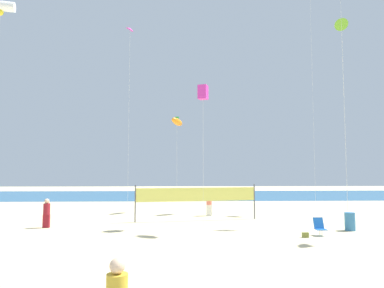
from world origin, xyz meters
name	(u,v)px	position (x,y,z in m)	size (l,w,h in m)	color
ground_plane	(207,248)	(0.00, 0.00, 0.00)	(120.00, 120.00, 0.00)	beige
ocean_band	(188,195)	(0.00, 33.15, 0.00)	(120.00, 20.00, 0.01)	#28608C
beachgoer_coral_shirt	(209,203)	(1.05, 10.91, 0.95)	(0.41, 0.41, 1.78)	white
beachgoer_maroon_shirt	(47,212)	(-8.94, 5.80, 0.90)	(0.39, 0.39, 1.68)	maroon
folding_beach_chair	(320,226)	(6.07, 2.82, 0.47)	(0.52, 0.65, 0.89)	#1959B2
trash_barrel	(350,222)	(8.33, 4.16, 0.50)	(0.57, 0.57, 0.99)	teal
volleyball_net	(197,196)	(0.01, 8.44, 1.64)	(8.14, 1.40, 2.40)	#4C4C51
beach_handbag	(305,235)	(5.11, 2.25, 0.12)	(0.31, 0.16, 0.25)	olive
kite_white_tube	(1,7)	(-12.55, 6.68, 13.71)	(1.77, 0.98, 14.08)	silver
kite_magenta_diamond	(130,33)	(-5.10, 12.08, 14.31)	(0.67, 0.68, 14.82)	silver
kite_magenta_box	(203,93)	(0.27, 5.91, 8.11)	(0.70, 0.70, 8.56)	silver
kite_orange_inflatable	(177,122)	(-1.37, 13.84, 7.40)	(1.26, 1.70, 7.83)	silver
kite_lime_delta	(342,26)	(12.67, 13.32, 15.68)	(1.12, 0.96, 16.28)	silver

